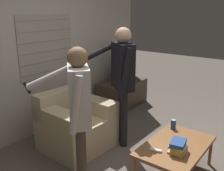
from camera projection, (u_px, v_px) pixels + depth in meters
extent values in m
cube|color=#BCB7A8|center=(32.00, 53.00, 3.87)|extent=(5.20, 0.06, 2.55)
cube|color=#A8A393|center=(47.00, 46.00, 4.02)|extent=(1.01, 0.02, 0.94)
cube|color=gray|center=(49.00, 71.00, 4.12)|extent=(0.99, 0.00, 0.01)
cube|color=gray|center=(48.00, 61.00, 4.08)|extent=(0.99, 0.00, 0.01)
cube|color=gray|center=(47.00, 51.00, 4.03)|extent=(0.99, 0.00, 0.01)
cube|color=gray|center=(47.00, 41.00, 3.99)|extent=(0.99, 0.00, 0.01)
cube|color=gray|center=(46.00, 31.00, 3.94)|extent=(0.99, 0.00, 0.01)
cube|color=gray|center=(45.00, 20.00, 3.90)|extent=(0.99, 0.00, 0.01)
cube|color=#C6B289|center=(78.00, 133.00, 3.68)|extent=(0.92, 0.84, 0.45)
cube|color=#C6B289|center=(62.00, 101.00, 3.74)|extent=(0.89, 0.24, 0.36)
cube|color=#C6B289|center=(93.00, 105.00, 3.82)|extent=(0.28, 0.80, 0.20)
cube|color=#C6B289|center=(58.00, 118.00, 3.35)|extent=(0.28, 0.80, 0.20)
cube|color=brown|center=(176.00, 146.00, 3.04)|extent=(1.00, 0.63, 0.04)
cylinder|color=brown|center=(134.00, 171.00, 2.90)|extent=(0.04, 0.04, 0.35)
cylinder|color=brown|center=(170.00, 139.00, 3.60)|extent=(0.04, 0.04, 0.35)
cylinder|color=brown|center=(210.00, 152.00, 3.28)|extent=(0.04, 0.04, 0.35)
cube|color=#4C3D2D|center=(122.00, 93.00, 5.29)|extent=(1.00, 0.59, 0.50)
cube|color=#2D2D33|center=(122.00, 70.00, 5.15)|extent=(0.75, 0.54, 0.47)
cube|color=#3D4738|center=(117.00, 69.00, 5.17)|extent=(0.57, 0.32, 0.39)
cylinder|color=#4C4233|center=(82.00, 161.00, 2.71)|extent=(0.10, 0.10, 0.79)
cylinder|color=#4C4233|center=(81.00, 153.00, 2.85)|extent=(0.10, 0.10, 0.79)
cube|color=beige|center=(79.00, 96.00, 2.58)|extent=(0.42, 0.44, 0.59)
sphere|color=#846042|center=(77.00, 57.00, 2.47)|extent=(0.20, 0.20, 0.20)
cylinder|color=beige|center=(76.00, 105.00, 2.36)|extent=(0.16, 0.15, 0.56)
cylinder|color=beige|center=(52.00, 76.00, 2.70)|extent=(0.45, 0.42, 0.29)
cube|color=black|center=(27.00, 88.00, 2.69)|extent=(0.08, 0.08, 0.13)
cylinder|color=black|center=(124.00, 119.00, 3.67)|extent=(0.10, 0.10, 0.84)
cylinder|color=black|center=(121.00, 115.00, 3.80)|extent=(0.10, 0.10, 0.84)
cube|color=black|center=(123.00, 66.00, 3.53)|extent=(0.40, 0.45, 0.63)
sphere|color=tan|center=(123.00, 35.00, 3.41)|extent=(0.21, 0.21, 0.21)
cylinder|color=black|center=(126.00, 71.00, 3.31)|extent=(0.17, 0.15, 0.60)
cylinder|color=black|center=(99.00, 52.00, 3.60)|extent=(0.51, 0.39, 0.30)
cube|color=white|center=(79.00, 62.00, 3.56)|extent=(0.08, 0.07, 0.13)
cube|color=beige|center=(178.00, 152.00, 2.86)|extent=(0.19, 0.17, 0.02)
cube|color=gold|center=(179.00, 150.00, 2.84)|extent=(0.21, 0.13, 0.04)
cube|color=beige|center=(178.00, 146.00, 2.84)|extent=(0.17, 0.18, 0.03)
cube|color=#284C89|center=(178.00, 143.00, 2.85)|extent=(0.24, 0.19, 0.04)
cylinder|color=#194C9E|center=(173.00, 124.00, 3.41)|extent=(0.07, 0.07, 0.12)
cylinder|color=silver|center=(174.00, 120.00, 3.39)|extent=(0.06, 0.06, 0.00)
cube|color=white|center=(156.00, 150.00, 2.89)|extent=(0.07, 0.14, 0.02)
cylinder|color=black|center=(103.00, 118.00, 4.69)|extent=(0.20, 0.20, 0.02)
cylinder|color=black|center=(103.00, 116.00, 4.67)|extent=(0.03, 0.03, 0.07)
torus|color=black|center=(103.00, 107.00, 4.63)|extent=(0.29, 0.02, 0.29)
sphere|color=black|center=(103.00, 107.00, 4.63)|extent=(0.08, 0.08, 0.08)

